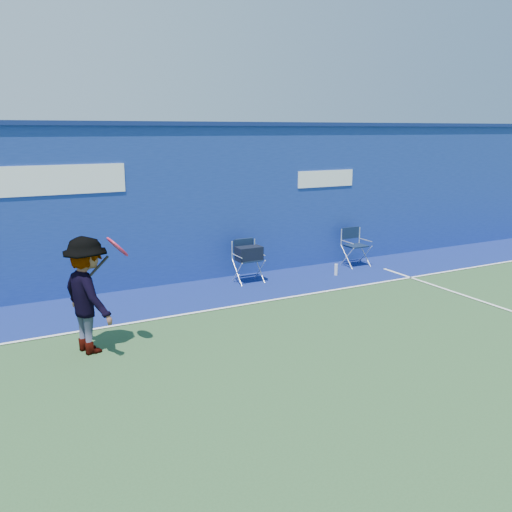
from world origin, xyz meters
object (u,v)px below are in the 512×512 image
tennis_player (88,295)px  directors_chair_right (356,254)px  directors_chair_left (248,265)px  water_bottle (336,270)px

tennis_player → directors_chair_right: bearing=19.3°
directors_chair_right → tennis_player: bearing=-160.7°
directors_chair_left → water_bottle: 1.88m
directors_chair_right → tennis_player: size_ratio=0.53×
water_bottle → tennis_player: 5.54m
water_bottle → tennis_player: (-5.24, -1.66, 0.67)m
directors_chair_right → tennis_player: (-6.10, -2.14, 0.53)m
directors_chair_left → tennis_player: 4.01m
directors_chair_left → tennis_player: bearing=-149.0°
directors_chair_left → directors_chair_right: directors_chair_left is taller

